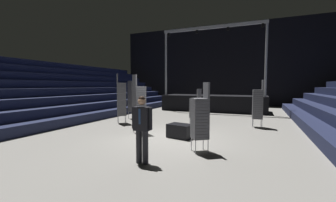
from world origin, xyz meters
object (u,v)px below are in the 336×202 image
(chair_stack_mid_left, at_px, (133,100))
(chair_stack_rear_left, at_px, (121,99))
(chair_stack_mid_right, at_px, (200,117))
(chair_stack_mid_centre, at_px, (139,104))
(chair_stack_front_right, at_px, (196,107))
(man_with_tie, at_px, (142,126))
(equipment_road_case, at_px, (180,131))
(stage_riser, at_px, (214,102))
(chair_stack_front_left, at_px, (258,104))

(chair_stack_mid_left, bearing_deg, chair_stack_rear_left, -55.98)
(chair_stack_mid_right, xyz_separation_m, chair_stack_mid_centre, (-2.95, 1.54, 0.17))
(chair_stack_mid_left, relative_size, chair_stack_mid_centre, 0.93)
(chair_stack_front_right, relative_size, chair_stack_rear_left, 0.70)
(man_with_tie, bearing_deg, chair_stack_mid_centre, -59.01)
(chair_stack_mid_centre, xyz_separation_m, equipment_road_case, (1.83, -0.11, -0.94))
(chair_stack_mid_right, relative_size, equipment_road_case, 2.28)
(chair_stack_mid_centre, distance_m, equipment_road_case, 2.06)
(chair_stack_mid_centre, height_order, equipment_road_case, chair_stack_mid_centre)
(man_with_tie, relative_size, chair_stack_mid_left, 0.77)
(chair_stack_mid_centre, relative_size, equipment_road_case, 2.66)
(stage_riser, bearing_deg, chair_stack_rear_left, -113.96)
(equipment_road_case, bearing_deg, chair_stack_mid_right, -51.82)
(chair_stack_front_right, height_order, chair_stack_mid_left, chair_stack_mid_left)
(chair_stack_mid_centre, height_order, chair_stack_rear_left, chair_stack_rear_left)
(stage_riser, height_order, chair_stack_front_right, stage_riser)
(stage_riser, distance_m, chair_stack_mid_centre, 9.21)
(equipment_road_case, bearing_deg, stage_riser, 93.45)
(chair_stack_mid_centre, bearing_deg, man_with_tie, -20.58)
(chair_stack_mid_right, bearing_deg, equipment_road_case, 3.08)
(chair_stack_mid_left, distance_m, chair_stack_mid_right, 7.12)
(stage_riser, relative_size, equipment_road_case, 8.50)
(chair_stack_front_left, bearing_deg, chair_stack_mid_left, 84.28)
(stage_riser, xyz_separation_m, chair_stack_mid_left, (-3.61, -5.88, 0.41))
(chair_stack_mid_left, xyz_separation_m, chair_stack_mid_centre, (2.34, -3.23, 0.08))
(man_with_tie, xyz_separation_m, chair_stack_mid_centre, (-1.86, 3.03, 0.23))
(chair_stack_mid_centre, bearing_deg, chair_stack_rear_left, 178.59)
(chair_stack_rear_left, bearing_deg, stage_riser, 116.63)
(chair_stack_mid_centre, bearing_deg, chair_stack_front_right, 93.38)
(chair_stack_front_left, distance_m, equipment_road_case, 4.33)
(stage_riser, relative_size, chair_stack_front_left, 3.45)
(equipment_road_case, bearing_deg, man_with_tie, -89.41)
(chair_stack_front_left, bearing_deg, chair_stack_mid_right, 156.73)
(man_with_tie, height_order, equipment_road_case, man_with_tie)
(chair_stack_mid_centre, bearing_deg, equipment_road_case, 34.63)
(man_with_tie, distance_m, equipment_road_case, 3.01)
(stage_riser, distance_m, chair_stack_front_left, 6.72)
(chair_stack_front_left, distance_m, chair_stack_front_right, 2.88)
(chair_stack_mid_right, bearing_deg, chair_stack_rear_left, 22.17)
(chair_stack_front_right, bearing_deg, chair_stack_front_left, -63.17)
(chair_stack_rear_left, bearing_deg, equipment_road_case, 25.90)
(stage_riser, bearing_deg, chair_stack_mid_left, -121.52)
(stage_riser, distance_m, equipment_road_case, 9.25)
(man_with_tie, xyz_separation_m, chair_stack_mid_left, (-4.19, 6.26, 0.15))
(chair_stack_front_left, distance_m, chair_stack_mid_right, 4.99)
(man_with_tie, xyz_separation_m, chair_stack_front_left, (2.61, 6.25, 0.15))
(chair_stack_front_left, height_order, chair_stack_front_right, chair_stack_front_left)
(man_with_tie, height_order, chair_stack_mid_centre, chair_stack_mid_centre)
(chair_stack_mid_centre, xyz_separation_m, chair_stack_rear_left, (-2.04, 1.67, 0.08))
(chair_stack_mid_right, height_order, equipment_road_case, chair_stack_mid_right)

